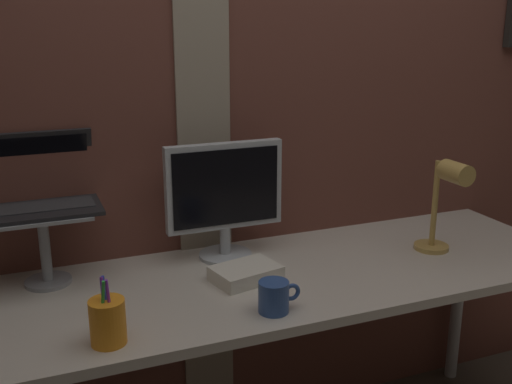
{
  "coord_description": "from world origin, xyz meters",
  "views": [
    {
      "loc": [
        -0.76,
        -1.59,
        1.54
      ],
      "look_at": [
        -0.07,
        0.12,
        1.01
      ],
      "focal_mm": 42.42,
      "sensor_mm": 36.0,
      "label": 1
    }
  ],
  "objects_px": {
    "laptop": "(38,186)",
    "pen_cup": "(108,321)",
    "monitor": "(225,193)",
    "desk_lamp": "(446,197)",
    "coffee_mug": "(275,297)"
  },
  "relations": [
    {
      "from": "coffee_mug",
      "to": "desk_lamp",
      "type": "bearing_deg",
      "value": 13.68
    },
    {
      "from": "desk_lamp",
      "to": "pen_cup",
      "type": "xyz_separation_m",
      "value": [
        -1.16,
        -0.17,
        -0.15
      ]
    },
    {
      "from": "laptop",
      "to": "desk_lamp",
      "type": "xyz_separation_m",
      "value": [
        1.27,
        -0.33,
        -0.09
      ]
    },
    {
      "from": "monitor",
      "to": "laptop",
      "type": "distance_m",
      "value": 0.58
    },
    {
      "from": "laptop",
      "to": "desk_lamp",
      "type": "height_order",
      "value": "laptop"
    },
    {
      "from": "pen_cup",
      "to": "coffee_mug",
      "type": "height_order",
      "value": "pen_cup"
    },
    {
      "from": "desk_lamp",
      "to": "monitor",
      "type": "bearing_deg",
      "value": 159.63
    },
    {
      "from": "laptop",
      "to": "pen_cup",
      "type": "height_order",
      "value": "laptop"
    },
    {
      "from": "monitor",
      "to": "pen_cup",
      "type": "height_order",
      "value": "monitor"
    },
    {
      "from": "monitor",
      "to": "laptop",
      "type": "relative_size",
      "value": 1.14
    },
    {
      "from": "desk_lamp",
      "to": "pen_cup",
      "type": "height_order",
      "value": "desk_lamp"
    },
    {
      "from": "laptop",
      "to": "coffee_mug",
      "type": "height_order",
      "value": "laptop"
    },
    {
      "from": "laptop",
      "to": "pen_cup",
      "type": "relative_size",
      "value": 1.96
    },
    {
      "from": "laptop",
      "to": "pen_cup",
      "type": "xyz_separation_m",
      "value": [
        0.12,
        -0.5,
        -0.23
      ]
    },
    {
      "from": "monitor",
      "to": "pen_cup",
      "type": "xyz_separation_m",
      "value": [
        -0.46,
        -0.43,
        -0.17
      ]
    }
  ]
}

